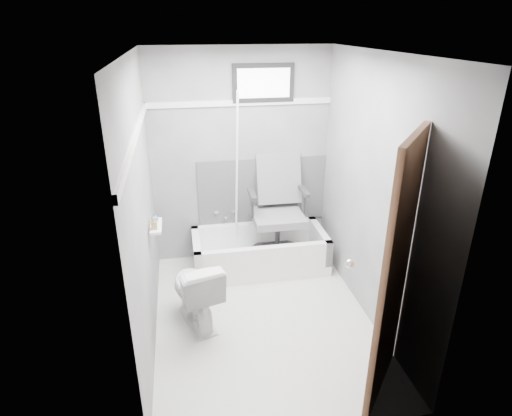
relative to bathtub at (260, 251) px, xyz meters
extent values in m
plane|color=white|center=(-0.15, -0.93, -0.21)|extent=(2.60, 2.60, 0.00)
plane|color=silver|center=(-0.15, -0.93, 2.19)|extent=(2.60, 2.60, 0.00)
cube|color=slate|center=(-0.15, 0.37, 0.99)|extent=(2.00, 0.02, 2.40)
cube|color=slate|center=(-0.15, -2.23, 0.99)|extent=(2.00, 0.02, 2.40)
cube|color=slate|center=(-1.15, -0.93, 0.99)|extent=(0.02, 2.60, 2.40)
cube|color=slate|center=(0.85, -0.93, 0.99)|extent=(0.02, 2.60, 2.40)
imported|color=white|center=(-0.77, -0.87, 0.13)|extent=(0.55, 0.76, 0.67)
cube|color=#4C4C4F|center=(0.10, 0.36, 0.59)|extent=(1.50, 0.02, 0.78)
cube|color=white|center=(-0.15, 0.36, 1.61)|extent=(2.00, 0.02, 0.06)
cube|color=white|center=(-1.13, -0.93, 1.61)|extent=(0.02, 2.60, 0.06)
cylinder|color=white|center=(-0.23, 0.13, 0.84)|extent=(0.02, 0.39, 1.92)
cube|color=white|center=(-1.08, -0.60, 0.69)|extent=(0.10, 0.32, 0.02)
imported|color=#9D874E|center=(-1.09, -0.68, 0.76)|extent=(0.05, 0.05, 0.12)
imported|color=slate|center=(-1.09, -0.54, 0.75)|extent=(0.09, 0.09, 0.09)
camera|label=1|loc=(-0.81, -4.21, 2.39)|focal=30.00mm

